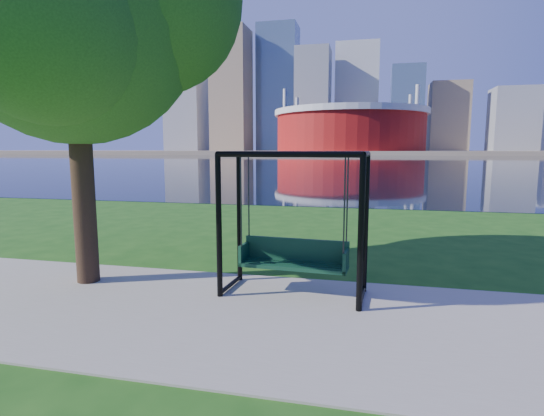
% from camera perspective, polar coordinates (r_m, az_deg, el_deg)
% --- Properties ---
extents(ground, '(900.00, 900.00, 0.00)m').
position_cam_1_polar(ground, '(6.93, 1.13, -13.19)').
color(ground, '#1E5114').
rests_on(ground, ground).
extents(path, '(120.00, 4.00, 0.03)m').
position_cam_1_polar(path, '(6.47, 0.19, -14.61)').
color(path, '#9E937F').
rests_on(path, ground).
extents(river, '(900.00, 180.00, 0.02)m').
position_cam_1_polar(river, '(108.37, 12.33, 6.32)').
color(river, black).
rests_on(river, ground).
extents(far_bank, '(900.00, 228.00, 2.00)m').
position_cam_1_polar(far_bank, '(312.34, 12.82, 7.34)').
color(far_bank, '#937F60').
rests_on(far_bank, ground).
extents(stadium, '(83.00, 83.00, 32.00)m').
position_cam_1_polar(stadium, '(241.89, 10.43, 10.46)').
color(stadium, maroon).
rests_on(stadium, far_bank).
extents(skyline, '(392.00, 66.00, 96.50)m').
position_cam_1_polar(skyline, '(327.49, 12.25, 13.49)').
color(skyline, gray).
rests_on(skyline, far_bank).
extents(swing, '(2.47, 1.19, 2.47)m').
position_cam_1_polar(swing, '(7.19, 2.96, -2.56)').
color(swing, black).
rests_on(swing, ground).
extents(park_tree, '(5.69, 5.14, 7.07)m').
position_cam_1_polar(park_tree, '(8.90, -25.30, 22.92)').
color(park_tree, black).
rests_on(park_tree, ground).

